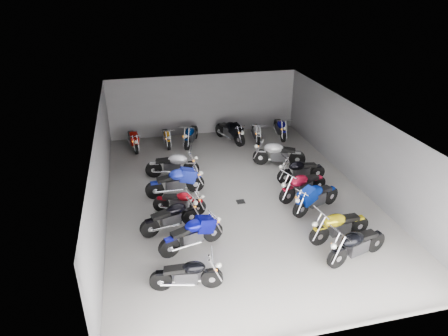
{
  "coord_description": "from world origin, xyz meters",
  "views": [
    {
      "loc": [
        -3.63,
        -13.22,
        8.02
      ],
      "look_at": [
        -0.42,
        0.54,
        1.0
      ],
      "focal_mm": 32.0,
      "sensor_mm": 36.0,
      "label": 1
    }
  ],
  "objects_px": {
    "motorcycle_right_a": "(357,244)",
    "motorcycle_back_b": "(167,137)",
    "motorcycle_back_d": "(230,131)",
    "motorcycle_back_a": "(133,139)",
    "motorcycle_left_c": "(171,217)",
    "motorcycle_right_d": "(303,185)",
    "motorcycle_back_c": "(191,135)",
    "motorcycle_left_e": "(176,182)",
    "drain_grate": "(241,202)",
    "motorcycle_left_d": "(180,202)",
    "motorcycle_right_e": "(301,170)",
    "motorcycle_left_a": "(187,274)",
    "motorcycle_left_f": "(173,165)",
    "motorcycle_back_f": "(280,127)",
    "motorcycle_right_b": "(339,226)",
    "motorcycle_right_c": "(316,197)",
    "motorcycle_left_b": "(192,234)",
    "motorcycle_right_f": "(278,154)",
    "motorcycle_back_e": "(256,132)"
  },
  "relations": [
    {
      "from": "motorcycle_left_a",
      "to": "motorcycle_back_f",
      "type": "bearing_deg",
      "value": 156.45
    },
    {
      "from": "motorcycle_right_f",
      "to": "motorcycle_right_a",
      "type": "bearing_deg",
      "value": -159.97
    },
    {
      "from": "motorcycle_right_a",
      "to": "motorcycle_back_b",
      "type": "height_order",
      "value": "motorcycle_right_a"
    },
    {
      "from": "motorcycle_right_d",
      "to": "motorcycle_back_a",
      "type": "xyz_separation_m",
      "value": [
        -6.27,
        6.42,
        -0.06
      ]
    },
    {
      "from": "motorcycle_right_b",
      "to": "motorcycle_right_c",
      "type": "height_order",
      "value": "motorcycle_right_c"
    },
    {
      "from": "motorcycle_left_f",
      "to": "motorcycle_back_f",
      "type": "height_order",
      "value": "motorcycle_left_f"
    },
    {
      "from": "motorcycle_left_a",
      "to": "motorcycle_back_c",
      "type": "bearing_deg",
      "value": 179.48
    },
    {
      "from": "motorcycle_left_e",
      "to": "motorcycle_right_f",
      "type": "bearing_deg",
      "value": 102.43
    },
    {
      "from": "motorcycle_left_c",
      "to": "motorcycle_right_d",
      "type": "bearing_deg",
      "value": 84.78
    },
    {
      "from": "motorcycle_left_a",
      "to": "motorcycle_back_c",
      "type": "height_order",
      "value": "motorcycle_back_c"
    },
    {
      "from": "motorcycle_left_a",
      "to": "motorcycle_left_c",
      "type": "relative_size",
      "value": 0.97
    },
    {
      "from": "motorcycle_left_b",
      "to": "motorcycle_right_b",
      "type": "bearing_deg",
      "value": 63.9
    },
    {
      "from": "motorcycle_left_a",
      "to": "motorcycle_back_b",
      "type": "xyz_separation_m",
      "value": [
        0.48,
        10.42,
        -0.04
      ]
    },
    {
      "from": "motorcycle_right_e",
      "to": "motorcycle_right_a",
      "type": "bearing_deg",
      "value": 173.47
    },
    {
      "from": "motorcycle_left_d",
      "to": "motorcycle_left_f",
      "type": "xyz_separation_m",
      "value": [
        0.09,
        2.94,
        0.08
      ]
    },
    {
      "from": "motorcycle_left_c",
      "to": "drain_grate",
      "type": "bearing_deg",
      "value": 97.95
    },
    {
      "from": "motorcycle_right_c",
      "to": "motorcycle_left_b",
      "type": "bearing_deg",
      "value": 81.25
    },
    {
      "from": "motorcycle_right_b",
      "to": "motorcycle_back_f",
      "type": "distance_m",
      "value": 9.15
    },
    {
      "from": "motorcycle_back_d",
      "to": "motorcycle_left_e",
      "type": "bearing_deg",
      "value": 31.17
    },
    {
      "from": "motorcycle_back_c",
      "to": "motorcycle_back_f",
      "type": "height_order",
      "value": "motorcycle_back_c"
    },
    {
      "from": "motorcycle_back_c",
      "to": "motorcycle_back_d",
      "type": "bearing_deg",
      "value": -158.44
    },
    {
      "from": "motorcycle_back_a",
      "to": "motorcycle_back_f",
      "type": "height_order",
      "value": "motorcycle_back_f"
    },
    {
      "from": "motorcycle_right_e",
      "to": "motorcycle_back_b",
      "type": "relative_size",
      "value": 1.14
    },
    {
      "from": "motorcycle_left_c",
      "to": "motorcycle_left_f",
      "type": "xyz_separation_m",
      "value": [
        0.52,
        3.95,
        0.04
      ]
    },
    {
      "from": "motorcycle_right_f",
      "to": "motorcycle_back_d",
      "type": "relative_size",
      "value": 1.04
    },
    {
      "from": "motorcycle_back_a",
      "to": "motorcycle_back_d",
      "type": "relative_size",
      "value": 0.93
    },
    {
      "from": "motorcycle_right_e",
      "to": "motorcycle_back_f",
      "type": "relative_size",
      "value": 0.98
    },
    {
      "from": "motorcycle_right_f",
      "to": "motorcycle_back_d",
      "type": "height_order",
      "value": "motorcycle_right_f"
    },
    {
      "from": "motorcycle_left_c",
      "to": "motorcycle_back_b",
      "type": "bearing_deg",
      "value": 159.27
    },
    {
      "from": "motorcycle_back_d",
      "to": "motorcycle_right_f",
      "type": "bearing_deg",
      "value": 90.29
    },
    {
      "from": "motorcycle_right_c",
      "to": "motorcycle_back_b",
      "type": "xyz_separation_m",
      "value": [
        -4.71,
        7.46,
        -0.1
      ]
    },
    {
      "from": "motorcycle_right_d",
      "to": "motorcycle_right_a",
      "type": "bearing_deg",
      "value": 162.32
    },
    {
      "from": "motorcycle_left_a",
      "to": "motorcycle_left_f",
      "type": "height_order",
      "value": "motorcycle_left_f"
    },
    {
      "from": "motorcycle_left_d",
      "to": "motorcycle_right_f",
      "type": "xyz_separation_m",
      "value": [
        4.87,
        2.97,
        0.1
      ]
    },
    {
      "from": "motorcycle_back_e",
      "to": "motorcycle_back_d",
      "type": "bearing_deg",
      "value": 1.34
    },
    {
      "from": "motorcycle_right_a",
      "to": "motorcycle_back_d",
      "type": "relative_size",
      "value": 1.02
    },
    {
      "from": "motorcycle_right_d",
      "to": "motorcycle_back_c",
      "type": "relative_size",
      "value": 1.06
    },
    {
      "from": "motorcycle_left_e",
      "to": "motorcycle_back_c",
      "type": "relative_size",
      "value": 1.14
    },
    {
      "from": "drain_grate",
      "to": "motorcycle_left_d",
      "type": "bearing_deg",
      "value": -174.22
    },
    {
      "from": "motorcycle_left_e",
      "to": "motorcycle_back_a",
      "type": "distance_m",
      "value": 5.29
    },
    {
      "from": "motorcycle_left_c",
      "to": "motorcycle_left_f",
      "type": "distance_m",
      "value": 3.98
    },
    {
      "from": "motorcycle_right_a",
      "to": "motorcycle_right_f",
      "type": "height_order",
      "value": "motorcycle_right_f"
    },
    {
      "from": "motorcycle_right_a",
      "to": "motorcycle_right_e",
      "type": "relative_size",
      "value": 1.05
    },
    {
      "from": "motorcycle_left_c",
      "to": "motorcycle_right_a",
      "type": "relative_size",
      "value": 0.94
    },
    {
      "from": "motorcycle_left_f",
      "to": "drain_grate",
      "type": "bearing_deg",
      "value": 51.05
    },
    {
      "from": "motorcycle_left_c",
      "to": "motorcycle_left_e",
      "type": "height_order",
      "value": "motorcycle_left_e"
    },
    {
      "from": "motorcycle_left_d",
      "to": "motorcycle_right_f",
      "type": "height_order",
      "value": "motorcycle_right_f"
    },
    {
      "from": "motorcycle_right_b",
      "to": "motorcycle_back_e",
      "type": "height_order",
      "value": "motorcycle_right_b"
    },
    {
      "from": "motorcycle_left_b",
      "to": "motorcycle_back_c",
      "type": "height_order",
      "value": "motorcycle_left_b"
    },
    {
      "from": "motorcycle_back_a",
      "to": "motorcycle_right_a",
      "type": "bearing_deg",
      "value": 113.38
    }
  ]
}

